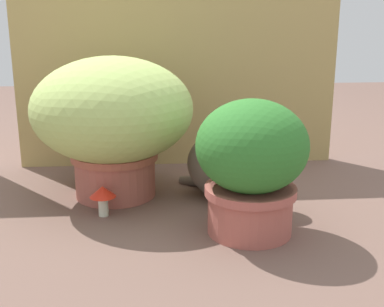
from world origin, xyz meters
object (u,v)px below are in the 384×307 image
(mushroom_ornament_red, at_px, (103,194))
(cat, at_px, (226,164))
(leafy_planter, at_px, (251,163))
(mushroom_ornament_pink, at_px, (117,183))
(grass_planter, at_px, (113,117))

(mushroom_ornament_red, bearing_deg, cat, 16.69)
(leafy_planter, distance_m, mushroom_ornament_pink, 0.49)
(grass_planter, relative_size, mushroom_ornament_pink, 5.24)
(cat, bearing_deg, leafy_planter, -83.87)
(mushroom_ornament_pink, bearing_deg, grass_planter, 98.27)
(cat, height_order, mushroom_ornament_red, cat)
(grass_planter, bearing_deg, leafy_planter, -40.27)
(grass_planter, xyz_separation_m, cat, (0.37, -0.06, -0.16))
(grass_planter, bearing_deg, mushroom_ornament_red, -98.37)
(cat, bearing_deg, mushroom_ornament_red, -163.31)
(leafy_planter, height_order, mushroom_ornament_pink, leafy_planter)
(leafy_planter, bearing_deg, mushroom_ornament_pink, 146.64)
(leafy_planter, xyz_separation_m, mushroom_ornament_pink, (-0.39, 0.26, -0.14))
(grass_planter, distance_m, mushroom_ornament_red, 0.28)
(leafy_planter, height_order, cat, leafy_planter)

